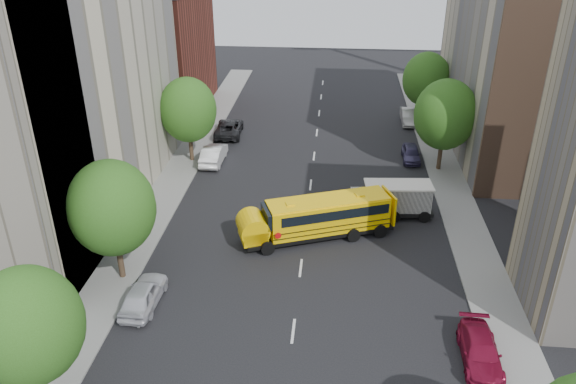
# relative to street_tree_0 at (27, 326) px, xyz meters

# --- Properties ---
(ground) EXTENTS (120.00, 120.00, 0.00)m
(ground) POSITION_rel_street_tree_0_xyz_m (11.00, 14.00, -4.64)
(ground) COLOR black
(ground) RESTS_ON ground
(sidewalk_left) EXTENTS (3.00, 80.00, 0.12)m
(sidewalk_left) POSITION_rel_street_tree_0_xyz_m (-0.50, 19.00, -4.58)
(sidewalk_left) COLOR slate
(sidewalk_left) RESTS_ON ground
(sidewalk_right) EXTENTS (3.00, 80.00, 0.12)m
(sidewalk_right) POSITION_rel_street_tree_0_xyz_m (22.50, 19.00, -4.58)
(sidewalk_right) COLOR slate
(sidewalk_right) RESTS_ON ground
(lane_markings) EXTENTS (0.15, 64.00, 0.01)m
(lane_markings) POSITION_rel_street_tree_0_xyz_m (11.00, 24.00, -4.64)
(lane_markings) COLOR silver
(lane_markings) RESTS_ON ground
(building_left_cream) EXTENTS (10.00, 26.00, 20.00)m
(building_left_cream) POSITION_rel_street_tree_0_xyz_m (-7.00, 20.00, 5.36)
(building_left_cream) COLOR beige
(building_left_cream) RESTS_ON ground
(building_left_redbrick) EXTENTS (10.00, 15.00, 13.00)m
(building_left_redbrick) POSITION_rel_street_tree_0_xyz_m (-7.00, 42.00, 1.86)
(building_left_redbrick) COLOR maroon
(building_left_redbrick) RESTS_ON ground
(building_right_far) EXTENTS (10.00, 22.00, 18.00)m
(building_right_far) POSITION_rel_street_tree_0_xyz_m (29.00, 34.00, 4.36)
(building_right_far) COLOR #B3A68B
(building_right_far) RESTS_ON ground
(building_right_sidewall) EXTENTS (10.10, 0.30, 18.00)m
(building_right_sidewall) POSITION_rel_street_tree_0_xyz_m (29.00, 23.00, 4.36)
(building_right_sidewall) COLOR brown
(building_right_sidewall) RESTS_ON ground
(street_tree_0) EXTENTS (4.80, 4.80, 7.41)m
(street_tree_0) POSITION_rel_street_tree_0_xyz_m (0.00, 0.00, 0.00)
(street_tree_0) COLOR #38281C
(street_tree_0) RESTS_ON ground
(street_tree_1) EXTENTS (5.12, 5.12, 7.90)m
(street_tree_1) POSITION_rel_street_tree_0_xyz_m (0.00, 10.00, 0.31)
(street_tree_1) COLOR #38281C
(street_tree_1) RESTS_ON ground
(street_tree_2) EXTENTS (4.99, 4.99, 7.71)m
(street_tree_2) POSITION_rel_street_tree_0_xyz_m (0.00, 28.00, 0.19)
(street_tree_2) COLOR #38281C
(street_tree_2) RESTS_ON ground
(street_tree_4) EXTENTS (5.25, 5.25, 8.10)m
(street_tree_4) POSITION_rel_street_tree_0_xyz_m (22.00, 28.00, 0.43)
(street_tree_4) COLOR #38281C
(street_tree_4) RESTS_ON ground
(street_tree_5) EXTENTS (4.86, 4.86, 7.51)m
(street_tree_5) POSITION_rel_street_tree_0_xyz_m (22.00, 40.00, 0.06)
(street_tree_5) COLOR #38281C
(street_tree_5) RESTS_ON ground
(school_bus) EXTENTS (10.62, 5.93, 2.96)m
(school_bus) POSITION_rel_street_tree_0_xyz_m (11.82, 15.88, -2.99)
(school_bus) COLOR black
(school_bus) RESTS_ON ground
(safari_truck) EXTENTS (6.26, 2.72, 2.61)m
(safari_truck) POSITION_rel_street_tree_0_xyz_m (17.20, 19.43, -3.26)
(safari_truck) COLOR black
(safari_truck) RESTS_ON ground
(parked_car_0) EXTENTS (1.92, 4.52, 1.52)m
(parked_car_0) POSITION_rel_street_tree_0_xyz_m (2.20, 7.48, -3.88)
(parked_car_0) COLOR silver
(parked_car_0) RESTS_ON ground
(parked_car_1) EXTENTS (1.74, 4.87, 1.60)m
(parked_car_1) POSITION_rel_street_tree_0_xyz_m (2.07, 27.80, -3.84)
(parked_car_1) COLOR white
(parked_car_1) RESTS_ON ground
(parked_car_2) EXTENTS (2.80, 5.55, 1.50)m
(parked_car_2) POSITION_rel_street_tree_0_xyz_m (2.20, 34.64, -3.89)
(parked_car_2) COLOR black
(parked_car_2) RESTS_ON ground
(parked_car_3) EXTENTS (1.99, 4.63, 1.33)m
(parked_car_3) POSITION_rel_street_tree_0_xyz_m (20.60, 4.58, -3.98)
(parked_car_3) COLOR maroon
(parked_car_3) RESTS_ON ground
(parked_car_4) EXTENTS (1.60, 3.89, 1.32)m
(parked_car_4) POSITION_rel_street_tree_0_xyz_m (19.80, 29.90, -3.98)
(parked_car_4) COLOR #3A345B
(parked_car_4) RESTS_ON ground
(parked_car_5) EXTENTS (1.58, 4.48, 1.48)m
(parked_car_5) POSITION_rel_street_tree_0_xyz_m (20.60, 39.71, -3.90)
(parked_car_5) COLOR #9E9E99
(parked_car_5) RESTS_ON ground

